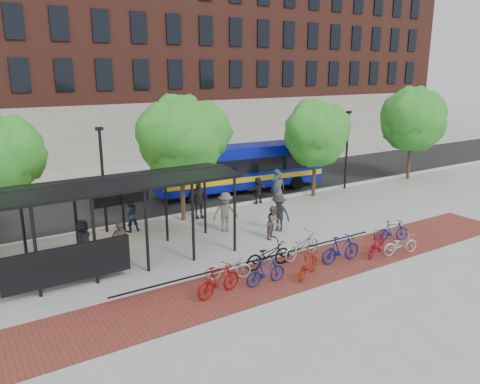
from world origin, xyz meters
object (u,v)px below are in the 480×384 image
tree_c (316,131)px  pedestrian_8 (273,222)px  bike_9 (377,243)px  pedestrian_4 (199,200)px  bus_shelter (104,194)px  bike_2 (228,267)px  bike_5 (308,264)px  tree_b (182,135)px  pedestrian_0 (83,240)px  tree_d (413,116)px  bike_1 (219,280)px  bike_4 (268,255)px  pedestrian_9 (279,213)px  bike_6 (302,245)px  pedestrian_2 (130,214)px  bus (240,166)px  bike_3 (266,272)px  bike_7 (341,249)px  bike_10 (400,244)px  lamp_post_right (347,148)px  pedestrian_1 (120,242)px  pedestrian_7 (276,185)px  bike_11 (392,231)px  pedestrian_6 (278,186)px  pedestrian_3 (225,212)px  lamp_post_left (103,177)px

tree_c → pedestrian_8: 8.92m
bike_9 → pedestrian_4: size_ratio=0.90×
bus_shelter → pedestrian_4: size_ratio=5.42×
bike_2 → bike_5: size_ratio=1.03×
tree_b → pedestrian_0: (-5.93, -2.68, -3.59)m
tree_c → tree_d: size_ratio=0.90×
tree_c → pedestrian_8: tree_c is taller
bus_shelter → bike_1: 5.77m
bike_4 → pedestrian_9: size_ratio=1.14×
bike_6 → pedestrian_2: size_ratio=1.20×
bus → bike_3: 13.60m
bike_7 → bike_10: bearing=-101.4°
tree_d → pedestrian_4: size_ratio=3.35×
bike_5 → pedestrian_2: 9.50m
lamp_post_right → bus: lamp_post_right is taller
bike_5 → pedestrian_1: (-5.56, 5.24, 0.36)m
bike_1 → bike_10: (8.45, -0.92, -0.11)m
bus → pedestrian_4: bearing=-138.2°
bus_shelter → pedestrian_7: 12.49m
bike_10 → pedestrian_2: size_ratio=0.98×
bike_3 → bike_10: bearing=-94.2°
bus → bike_3: bearing=-112.6°
bike_1 → lamp_post_right: bearing=-69.5°
bike_4 → pedestrian_1: 6.06m
bike_7 → bike_11: bearing=-78.3°
bike_9 → lamp_post_right: bearing=-59.3°
pedestrian_8 → bike_11: bearing=-63.3°
pedestrian_0 → bus_shelter: bearing=-105.9°
tree_d → pedestrian_4: 17.63m
lamp_post_right → bus: size_ratio=0.45×
bike_6 → bike_9: size_ratio=1.20×
pedestrian_8 → pedestrian_1: bearing=143.5°
pedestrian_7 → pedestrian_6: bearing=168.6°
bike_10 → pedestrian_6: size_ratio=1.00×
tree_c → lamp_post_right: bearing=4.9°
pedestrian_1 → pedestrian_0: bearing=-15.5°
tree_b → pedestrian_3: (0.84, -2.83, -3.47)m
lamp_post_right → pedestrian_4: bearing=-177.5°
lamp_post_left → bike_7: bearing=-51.6°
bike_11 → pedestrian_3: 7.88m
bike_9 → pedestrian_0: 12.35m
bus → pedestrian_7: 3.02m
bike_1 → pedestrian_9: bearing=-64.0°
bike_7 → pedestrian_3: 6.15m
pedestrian_1 → pedestrian_7: bearing=-134.5°
pedestrian_9 → bike_3: bearing=-68.3°
pedestrian_4 → pedestrian_9: 4.59m
bike_11 → bike_3: bearing=112.4°
pedestrian_2 → bike_11: bearing=143.2°
pedestrian_1 → pedestrian_2: size_ratio=0.98×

